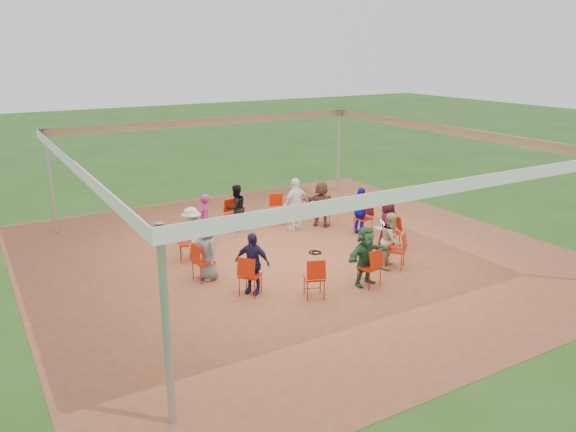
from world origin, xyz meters
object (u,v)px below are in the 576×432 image
person_seated_5 (192,234)px  chair_1 (363,219)px  person_seated_3 (236,208)px  person_seated_1 (361,211)px  chair_3 (277,210)px  person_seated_9 (391,240)px  person_seated_0 (387,224)px  person_seated_4 (204,219)px  person_seated_7 (252,263)px  chair_11 (396,250)px  chair_5 (201,227)px  chair_2 (322,211)px  chair_6 (188,244)px  person_seated_6 (207,251)px  chair_0 (391,232)px  chair_8 (250,275)px  chair_7 (203,262)px  cable_coil (315,252)px  chair_10 (369,268)px  laptop (381,226)px  person_seated_2 (321,204)px  chair_4 (234,215)px  standing_person (296,204)px  chair_9 (314,278)px  person_seated_8 (366,256)px

person_seated_5 → chair_1: bearing=105.4°
person_seated_3 → person_seated_1: bearing=135.0°
chair_3 → person_seated_9: size_ratio=0.65×
person_seated_0 → person_seated_4: same height
person_seated_1 → person_seated_7: same height
chair_11 → chair_5: bearing=90.0°
chair_2 → person_seated_4: bearing=46.3°
chair_6 → person_seated_7: bearing=32.3°
person_seated_6 → chair_6: bearing=169.9°
chair_0 → chair_8: size_ratio=1.00×
chair_7 → person_seated_9: person_seated_9 is taller
chair_5 → chair_7: size_ratio=1.00×
person_seated_3 → person_seated_5: same height
chair_1 → cable_coil: chair_1 is taller
chair_10 → person_seated_4: size_ratio=0.65×
person_seated_0 → person_seated_6: size_ratio=1.00×
chair_6 → chair_8: bearing=30.0°
chair_2 → laptop: 2.55m
person_seated_4 → person_seated_6: bearing=30.0°
chair_10 → person_seated_5: bearing=119.2°
person_seated_2 → person_seated_5: 4.41m
chair_4 → chair_11: 5.15m
chair_5 → chair_10: bearing=75.0°
chair_3 → person_seated_6: person_seated_6 is taller
chair_7 → person_seated_3: (2.23, 2.94, 0.24)m
chair_7 → person_seated_3: person_seated_3 is taller
person_seated_0 → person_seated_1: bearing=15.0°
chair_11 → person_seated_4: 5.22m
chair_6 → person_seated_6: size_ratio=0.65×
person_seated_0 → person_seated_4: bearing=75.0°
person_seated_6 → standing_person: 4.23m
chair_1 → person_seated_2: (-0.66, 1.18, 0.24)m
chair_11 → person_seated_5: 5.04m
person_seated_1 → chair_3: bearing=27.7°
chair_2 → person_seated_4: (-3.68, 0.29, 0.24)m
laptop → chair_9: bearing=138.2°
chair_5 → person_seated_4: bearing=90.0°
person_seated_8 → standing_person: 4.29m
chair_0 → cable_coil: chair_0 is taller
person_seated_7 → cable_coil: person_seated_7 is taller
chair_7 → laptop: bearing=75.9°
chair_11 → person_seated_3: (-2.09, 4.59, 0.24)m
chair_4 → person_seated_9: person_seated_9 is taller
chair_10 → person_seated_6: bearing=133.7°
chair_6 → standing_person: standing_person is taller
chair_4 → chair_10: same height
person_seated_6 → chair_2: bearing=105.4°
person_seated_6 → standing_person: standing_person is taller
person_seated_8 → person_seated_9: same height
person_seated_2 → person_seated_1: bearing=165.0°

